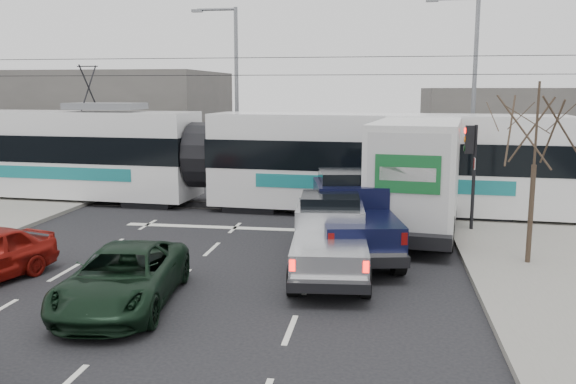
# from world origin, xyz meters

# --- Properties ---
(ground) EXTENTS (120.00, 120.00, 0.00)m
(ground) POSITION_xyz_m (0.00, 0.00, 0.00)
(ground) COLOR black
(ground) RESTS_ON ground
(rails) EXTENTS (60.00, 1.60, 0.03)m
(rails) POSITION_xyz_m (0.00, 10.00, 0.01)
(rails) COLOR #33302D
(rails) RESTS_ON ground
(building_left) EXTENTS (14.00, 10.00, 6.00)m
(building_left) POSITION_xyz_m (-14.00, 22.00, 3.00)
(building_left) COLOR #68635E
(building_left) RESTS_ON ground
(building_right) EXTENTS (12.00, 10.00, 5.00)m
(building_right) POSITION_xyz_m (12.00, 24.00, 2.50)
(building_right) COLOR #68635E
(building_right) RESTS_ON ground
(bare_tree) EXTENTS (2.40, 2.40, 5.00)m
(bare_tree) POSITION_xyz_m (7.60, 2.50, 3.79)
(bare_tree) COLOR #47382B
(bare_tree) RESTS_ON ground
(traffic_signal) EXTENTS (0.44, 0.44, 3.60)m
(traffic_signal) POSITION_xyz_m (6.47, 6.50, 2.74)
(traffic_signal) COLOR black
(traffic_signal) RESTS_ON ground
(street_lamp_near) EXTENTS (2.38, 0.25, 9.00)m
(street_lamp_near) POSITION_xyz_m (7.31, 14.00, 5.11)
(street_lamp_near) COLOR slate
(street_lamp_near) RESTS_ON ground
(street_lamp_far) EXTENTS (2.38, 0.25, 9.00)m
(street_lamp_far) POSITION_xyz_m (-4.19, 16.00, 5.11)
(street_lamp_far) COLOR slate
(street_lamp_far) RESTS_ON ground
(catenary) EXTENTS (60.00, 0.20, 7.00)m
(catenary) POSITION_xyz_m (0.00, 10.00, 3.88)
(catenary) COLOR black
(catenary) RESTS_ON ground
(tram) EXTENTS (29.08, 4.93, 5.91)m
(tram) POSITION_xyz_m (-4.04, 9.97, 2.10)
(tram) COLOR white
(tram) RESTS_ON ground
(silver_pickup) EXTENTS (2.35, 5.67, 2.01)m
(silver_pickup) POSITION_xyz_m (2.13, 1.29, 1.00)
(silver_pickup) COLOR black
(silver_pickup) RESTS_ON ground
(box_truck) EXTENTS (3.71, 8.10, 3.90)m
(box_truck) POSITION_xyz_m (4.67, 6.13, 1.93)
(box_truck) COLOR black
(box_truck) RESTS_ON ground
(navy_pickup) EXTENTS (3.14, 6.05, 2.43)m
(navy_pickup) POSITION_xyz_m (2.63, 3.21, 1.20)
(navy_pickup) COLOR black
(navy_pickup) RESTS_ON ground
(green_car) EXTENTS (2.77, 5.09, 1.35)m
(green_car) POSITION_xyz_m (-2.31, -2.17, 0.68)
(green_car) COLOR black
(green_car) RESTS_ON ground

